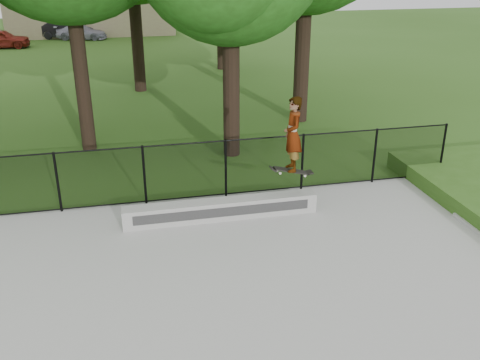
{
  "coord_description": "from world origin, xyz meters",
  "views": [
    {
      "loc": [
        -0.37,
        -6.18,
        5.74
      ],
      "look_at": [
        1.98,
        4.2,
        1.2
      ],
      "focal_mm": 40.0,
      "sensor_mm": 36.0,
      "label": 1
    }
  ],
  "objects_px": {
    "grind_ledge": "(221,209)",
    "car_b": "(67,30)",
    "car_c": "(81,32)",
    "skater_airborne": "(293,136)",
    "car_a": "(1,39)"
  },
  "relations": [
    {
      "from": "car_b",
      "to": "skater_airborne",
      "type": "xyz_separation_m",
      "value": [
        7.13,
        -30.46,
        1.33
      ]
    },
    {
      "from": "car_c",
      "to": "skater_airborne",
      "type": "distance_m",
      "value": 30.51
    },
    {
      "from": "car_b",
      "to": "skater_airborne",
      "type": "relative_size",
      "value": 1.83
    },
    {
      "from": "car_c",
      "to": "skater_airborne",
      "type": "bearing_deg",
      "value": -153.68
    },
    {
      "from": "car_c",
      "to": "grind_ledge",
      "type": "bearing_deg",
      "value": -156.74
    },
    {
      "from": "grind_ledge",
      "to": "car_c",
      "type": "distance_m",
      "value": 30.16
    },
    {
      "from": "car_c",
      "to": "skater_airborne",
      "type": "relative_size",
      "value": 1.71
    },
    {
      "from": "car_a",
      "to": "skater_airborne",
      "type": "bearing_deg",
      "value": -154.61
    },
    {
      "from": "grind_ledge",
      "to": "skater_airborne",
      "type": "height_order",
      "value": "skater_airborne"
    },
    {
      "from": "grind_ledge",
      "to": "car_b",
      "type": "bearing_deg",
      "value": 100.21
    },
    {
      "from": "car_a",
      "to": "skater_airborne",
      "type": "distance_m",
      "value": 29.29
    },
    {
      "from": "grind_ledge",
      "to": "car_c",
      "type": "relative_size",
      "value": 1.39
    },
    {
      "from": "car_c",
      "to": "skater_airborne",
      "type": "xyz_separation_m",
      "value": [
        6.09,
        -29.86,
        1.45
      ]
    },
    {
      "from": "grind_ledge",
      "to": "car_a",
      "type": "relative_size",
      "value": 1.28
    },
    {
      "from": "grind_ledge",
      "to": "car_c",
      "type": "height_order",
      "value": "car_c"
    }
  ]
}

